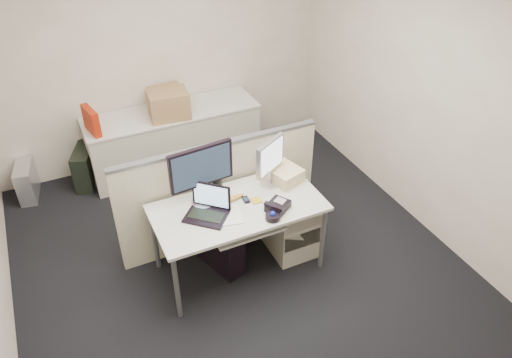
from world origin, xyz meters
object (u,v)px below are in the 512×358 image
monitor_main (202,176)px  desk_phone (278,206)px  laptop (206,205)px  desk (238,212)px

monitor_main → desk_phone: 0.71m
laptop → desk_phone: (0.60, -0.16, -0.10)m
laptop → monitor_main: bearing=118.5°
desk → laptop: size_ratio=4.31×
desk → laptop: laptop is taller
monitor_main → laptop: bearing=-109.4°
desk → monitor_main: (-0.25, 0.18, 0.35)m
desk_phone → laptop: bearing=132.4°
desk → desk_phone: size_ratio=7.54×
laptop → desk_phone: laptop is taller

